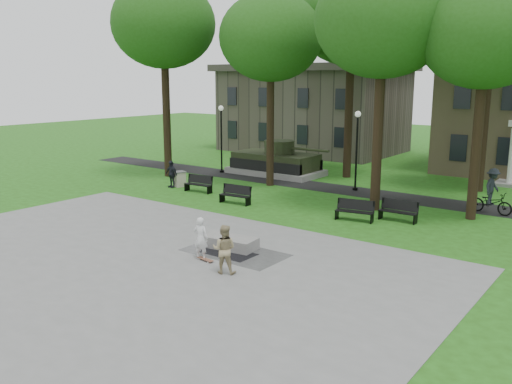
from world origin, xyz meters
TOP-DOWN VIEW (x-y plane):
  - ground at (0.00, 0.00)m, footprint 120.00×120.00m
  - plaza at (0.00, -5.00)m, footprint 22.00×16.00m
  - footpath at (0.00, 12.00)m, footprint 44.00×2.60m
  - building_left at (-11.00, 26.50)m, footprint 15.00×10.00m
  - tree_0 at (-12.00, 9.00)m, footprint 6.80×6.80m
  - tree_1 at (-4.50, 10.50)m, footprint 6.20×6.20m
  - tree_2 at (3.50, 8.50)m, footprint 6.60×6.60m
  - tree_3 at (8.00, 9.50)m, footprint 6.00×6.00m
  - tree_4 at (-2.00, 16.00)m, footprint 7.20×7.20m
  - tree_5 at (6.50, 16.50)m, footprint 6.40×6.40m
  - lamp_left at (-10.00, 12.30)m, footprint 0.36×0.36m
  - lamp_mid at (0.50, 12.30)m, footprint 0.36×0.36m
  - tank_monument at (-6.46, 14.00)m, footprint 7.45×3.40m
  - puddle at (2.01, -1.50)m, footprint 2.20×1.20m
  - concrete_block at (1.66, -0.95)m, footprint 2.30×1.24m
  - skateboard at (1.94, -2.69)m, footprint 0.80×0.32m
  - skateboarder at (1.67, -2.61)m, footprint 0.64×0.48m
  - friend_watching at (3.32, -3.23)m, footprint 1.03×0.94m
  - pedestrian_walker at (-8.97, 6.32)m, footprint 1.00×0.47m
  - cyclist at (8.48, 11.18)m, footprint 2.18×1.28m
  - park_bench_0 at (-6.70, 6.35)m, footprint 1.83×0.65m
  - park_bench_1 at (-3.05, 5.30)m, footprint 1.83×0.65m
  - park_bench_2 at (3.71, 5.90)m, footprint 1.85×0.84m
  - park_bench_3 at (5.38, 7.06)m, footprint 1.81×0.56m
  - trash_bin at (-8.75, 6.80)m, footprint 0.85×0.85m

SIDE VIEW (x-z plane):
  - ground at x=0.00m, z-range 0.00..0.00m
  - footpath at x=0.00m, z-range 0.00..0.01m
  - plaza at x=0.00m, z-range 0.00..0.02m
  - puddle at x=2.01m, z-range 0.02..0.02m
  - skateboard at x=1.94m, z-range 0.02..0.09m
  - concrete_block at x=1.66m, z-range 0.02..0.47m
  - trash_bin at x=-8.75m, z-range 0.01..0.97m
  - park_bench_0 at x=-6.70m, z-range 0.02..1.02m
  - park_bench_1 at x=-3.05m, z-range 0.02..1.02m
  - park_bench_2 at x=3.71m, z-range 0.02..1.02m
  - park_bench_3 at x=5.38m, z-range 0.02..1.02m
  - skateboarder at x=1.67m, z-range 0.02..1.62m
  - pedestrian_walker at x=-8.97m, z-range 0.00..1.67m
  - tank_monument at x=-6.46m, z-range -0.34..2.06m
  - friend_watching at x=3.32m, z-range 0.02..1.74m
  - cyclist at x=8.48m, z-range -0.21..2.07m
  - lamp_left at x=-10.00m, z-range 0.43..5.16m
  - lamp_mid at x=0.50m, z-range 0.43..5.16m
  - building_left at x=-11.00m, z-range 0.00..7.20m
  - tree_3 at x=8.00m, z-range 3.00..14.19m
  - tree_1 at x=-4.50m, z-range 3.14..14.77m
  - tree_2 at x=3.50m, z-range 3.23..15.40m
  - tree_5 at x=6.50m, z-range 3.45..15.89m
  - tree_0 at x=-12.00m, z-range 3.54..16.51m
  - tree_4 at x=-2.00m, z-range 3.64..17.14m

